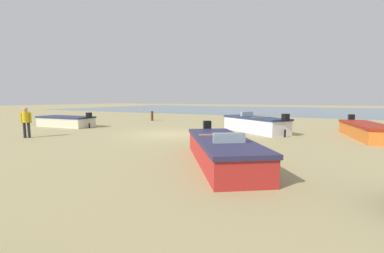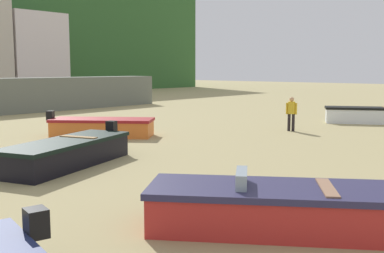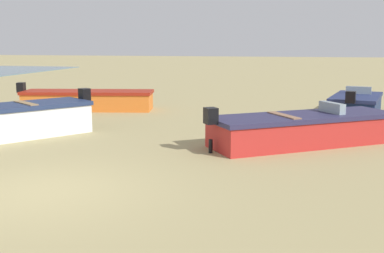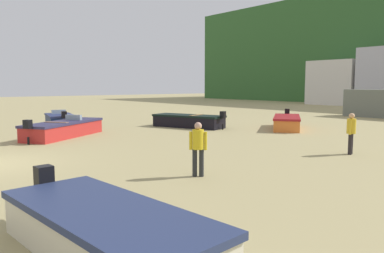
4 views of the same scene
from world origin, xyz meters
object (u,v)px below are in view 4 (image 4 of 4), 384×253
Objects in this scene: boat_red_5 at (64,129)px; beach_walker_distant at (198,145)px; boat_black_2 at (189,121)px; boat_cream_4 at (105,231)px; beach_walker_foreground at (351,130)px; boat_orange_1 at (287,122)px; boat_navy_3 at (60,120)px.

boat_red_5 is 11.09m from beach_walker_distant.
boat_red_5 is at bearing 135.25° from beach_walker_distant.
boat_black_2 is 3.10× the size of beach_walker_distant.
boat_cream_4 is 14.94m from boat_red_5.
beach_walker_foreground is 7.04m from beach_walker_distant.
boat_red_5 is 3.20× the size of beach_walker_foreground.
boat_orange_1 is 8.83m from beach_walker_foreground.
boat_orange_1 is 13.70m from beach_walker_distant.
boat_black_2 is 1.08× the size of boat_cream_4.
boat_cream_4 is 11.72m from beach_walker_foreground.
boat_black_2 is at bearing -34.87° from boat_navy_3.
boat_navy_3 is at bearing 113.85° from boat_black_2.
beach_walker_distant is (10.45, -8.20, 0.55)m from boat_black_2.
boat_black_2 is 1.32× the size of boat_navy_3.
boat_red_5 is (-14.13, 4.84, 0.02)m from boat_cream_4.
boat_orange_1 is at bearing -34.78° from boat_navy_3.
boat_orange_1 is 2.75× the size of beach_walker_foreground.
boat_red_5 is (5.89, -2.03, 0.04)m from boat_navy_3.
beach_walker_foreground is (18.03, 4.66, 0.57)m from boat_navy_3.
boat_orange_1 is 2.75× the size of beach_walker_distant.
beach_walker_distant is at bearing -84.76° from boat_navy_3.
boat_cream_4 is at bearing -151.70° from boat_black_2.
boat_cream_4 is at bearing -95.99° from boat_navy_3.
boat_orange_1 is 19.15m from boat_cream_4.
boat_cream_4 is at bearing -52.63° from boat_red_5.
beach_walker_distant is (16.96, -2.30, 0.57)m from boat_navy_3.
beach_walker_distant is at bearing 79.53° from boat_orange_1.
boat_cream_4 is at bearing -99.60° from beach_walker_distant.
boat_red_5 reaches higher than boat_black_2.
beach_walker_distant is at bearing -35.12° from boat_red_5.
boat_red_5 reaches higher than boat_navy_3.
boat_cream_4 is at bearing 174.04° from beach_walker_foreground.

